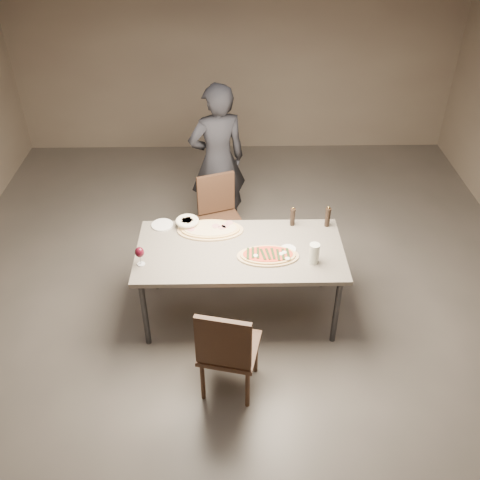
{
  "coord_description": "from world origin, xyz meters",
  "views": [
    {
      "loc": [
        -0.07,
        -3.68,
        3.56
      ],
      "look_at": [
        0.0,
        0.0,
        0.85
      ],
      "focal_mm": 40.0,
      "sensor_mm": 36.0,
      "label": 1
    }
  ],
  "objects_px": {
    "ham_pizza": "(210,229)",
    "chair_far": "(219,212)",
    "zucchini_pizza": "(268,255)",
    "chair_near": "(227,348)",
    "diner": "(218,161)",
    "pepper_mill_left": "(293,217)",
    "carafe": "(314,253)",
    "dining_table": "(240,254)",
    "bread_basket": "(187,222)"
  },
  "relations": [
    {
      "from": "dining_table",
      "to": "diner",
      "type": "height_order",
      "value": "diner"
    },
    {
      "from": "bread_basket",
      "to": "carafe",
      "type": "height_order",
      "value": "carafe"
    },
    {
      "from": "zucchini_pizza",
      "to": "dining_table",
      "type": "bearing_deg",
      "value": 148.82
    },
    {
      "from": "dining_table",
      "to": "carafe",
      "type": "xyz_separation_m",
      "value": [
        0.61,
        -0.19,
        0.15
      ]
    },
    {
      "from": "bread_basket",
      "to": "chair_far",
      "type": "distance_m",
      "value": 0.74
    },
    {
      "from": "chair_near",
      "to": "chair_far",
      "type": "xyz_separation_m",
      "value": [
        -0.08,
        1.9,
        -0.02
      ]
    },
    {
      "from": "ham_pizza",
      "to": "chair_far",
      "type": "distance_m",
      "value": 0.75
    },
    {
      "from": "zucchini_pizza",
      "to": "ham_pizza",
      "type": "distance_m",
      "value": 0.64
    },
    {
      "from": "bread_basket",
      "to": "chair_near",
      "type": "relative_size",
      "value": 0.23
    },
    {
      "from": "carafe",
      "to": "chair_near",
      "type": "xyz_separation_m",
      "value": [
        -0.73,
        -0.73,
        -0.33
      ]
    },
    {
      "from": "pepper_mill_left",
      "to": "carafe",
      "type": "distance_m",
      "value": 0.57
    },
    {
      "from": "zucchini_pizza",
      "to": "diner",
      "type": "height_order",
      "value": "diner"
    },
    {
      "from": "zucchini_pizza",
      "to": "bread_basket",
      "type": "bearing_deg",
      "value": 140.78
    },
    {
      "from": "chair_far",
      "to": "carafe",
      "type": "bearing_deg",
      "value": 105.5
    },
    {
      "from": "pepper_mill_left",
      "to": "carafe",
      "type": "relative_size",
      "value": 1.06
    },
    {
      "from": "bread_basket",
      "to": "chair_far",
      "type": "xyz_separation_m",
      "value": [
        0.28,
        0.62,
        -0.3
      ]
    },
    {
      "from": "dining_table",
      "to": "bread_basket",
      "type": "relative_size",
      "value": 8.37
    },
    {
      "from": "zucchini_pizza",
      "to": "ham_pizza",
      "type": "bearing_deg",
      "value": 135.95
    },
    {
      "from": "carafe",
      "to": "chair_near",
      "type": "relative_size",
      "value": 0.2
    },
    {
      "from": "zucchini_pizza",
      "to": "carafe",
      "type": "height_order",
      "value": "carafe"
    },
    {
      "from": "chair_near",
      "to": "chair_far",
      "type": "bearing_deg",
      "value": 105.29
    },
    {
      "from": "dining_table",
      "to": "chair_near",
      "type": "xyz_separation_m",
      "value": [
        -0.11,
        -0.92,
        -0.18
      ]
    },
    {
      "from": "zucchini_pizza",
      "to": "chair_near",
      "type": "relative_size",
      "value": 0.57
    },
    {
      "from": "pepper_mill_left",
      "to": "chair_far",
      "type": "bearing_deg",
      "value": 138.33
    },
    {
      "from": "ham_pizza",
      "to": "carafe",
      "type": "bearing_deg",
      "value": -10.58
    },
    {
      "from": "chair_far",
      "to": "diner",
      "type": "relative_size",
      "value": 0.52
    },
    {
      "from": "pepper_mill_left",
      "to": "chair_far",
      "type": "distance_m",
      "value": 0.98
    },
    {
      "from": "ham_pizza",
      "to": "carafe",
      "type": "relative_size",
      "value": 3.28
    },
    {
      "from": "dining_table",
      "to": "pepper_mill_left",
      "type": "relative_size",
      "value": 9.28
    },
    {
      "from": "zucchini_pizza",
      "to": "chair_far",
      "type": "xyz_separation_m",
      "value": [
        -0.43,
        1.09,
        -0.27
      ]
    },
    {
      "from": "chair_near",
      "to": "chair_far",
      "type": "distance_m",
      "value": 1.9
    },
    {
      "from": "bread_basket",
      "to": "carafe",
      "type": "distance_m",
      "value": 1.22
    },
    {
      "from": "chair_far",
      "to": "diner",
      "type": "xyz_separation_m",
      "value": [
        -0.02,
        0.45,
        0.36
      ]
    },
    {
      "from": "dining_table",
      "to": "pepper_mill_left",
      "type": "distance_m",
      "value": 0.63
    },
    {
      "from": "pepper_mill_left",
      "to": "chair_near",
      "type": "distance_m",
      "value": 1.46
    },
    {
      "from": "ham_pizza",
      "to": "chair_near",
      "type": "xyz_separation_m",
      "value": [
        0.15,
        -1.2,
        -0.25
      ]
    },
    {
      "from": "pepper_mill_left",
      "to": "carafe",
      "type": "bearing_deg",
      "value": -77.36
    },
    {
      "from": "carafe",
      "to": "chair_near",
      "type": "distance_m",
      "value": 1.08
    },
    {
      "from": "pepper_mill_left",
      "to": "chair_far",
      "type": "height_order",
      "value": "pepper_mill_left"
    },
    {
      "from": "zucchini_pizza",
      "to": "chair_near",
      "type": "bearing_deg",
      "value": -119.41
    },
    {
      "from": "carafe",
      "to": "bread_basket",
      "type": "bearing_deg",
      "value": 153.44
    },
    {
      "from": "pepper_mill_left",
      "to": "diner",
      "type": "distance_m",
      "value": 1.27
    },
    {
      "from": "zucchini_pizza",
      "to": "ham_pizza",
      "type": "xyz_separation_m",
      "value": [
        -0.5,
        0.39,
        -0.0
      ]
    },
    {
      "from": "ham_pizza",
      "to": "chair_far",
      "type": "height_order",
      "value": "chair_far"
    },
    {
      "from": "pepper_mill_left",
      "to": "chair_near",
      "type": "bearing_deg",
      "value": -115.09
    },
    {
      "from": "chair_near",
      "to": "carafe",
      "type": "bearing_deg",
      "value": 58.12
    },
    {
      "from": "carafe",
      "to": "chair_far",
      "type": "bearing_deg",
      "value": 124.84
    },
    {
      "from": "bread_basket",
      "to": "pepper_mill_left",
      "type": "distance_m",
      "value": 0.97
    },
    {
      "from": "diner",
      "to": "chair_far",
      "type": "bearing_deg",
      "value": 73.58
    },
    {
      "from": "dining_table",
      "to": "zucchini_pizza",
      "type": "distance_m",
      "value": 0.27
    }
  ]
}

